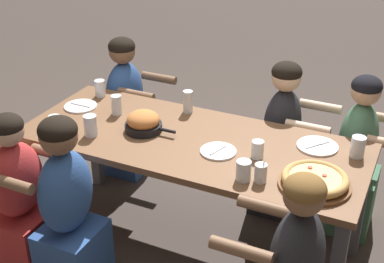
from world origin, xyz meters
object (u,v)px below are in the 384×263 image
(skillet_bowl, at_px, (143,122))
(diner_far_right, at_px, (355,162))
(drinking_glass_b, at_px, (116,105))
(drinking_glass_g, at_px, (258,149))
(drinking_glass_h, at_px, (244,171))
(drinking_glass_f, at_px, (91,127))
(cocktail_glass_blue, at_px, (261,174))
(drinking_glass_a, at_px, (55,126))
(diner_far_left, at_px, (126,112))
(diner_far_midright, at_px, (281,145))
(empty_plate_b, at_px, (81,106))
(pizza_board_main, at_px, (315,180))
(diner_near_left, at_px, (20,205))
(empty_plate_a, at_px, (317,146))
(empty_plate_c, at_px, (218,151))
(drinking_glass_c, at_px, (188,103))
(drinking_glass_e, at_px, (100,89))
(diner_near_midleft, at_px, (68,215))
(drinking_glass_d, at_px, (358,148))

(skillet_bowl, distance_m, diner_far_right, 1.40)
(drinking_glass_b, distance_m, drinking_glass_g, 1.01)
(skillet_bowl, height_order, drinking_glass_h, skillet_bowl)
(drinking_glass_f, xyz_separation_m, drinking_glass_h, (0.99, -0.07, -0.00))
(cocktail_glass_blue, relative_size, drinking_glass_a, 1.03)
(diner_far_left, bearing_deg, drinking_glass_a, 5.93)
(drinking_glass_f, relative_size, drinking_glass_h, 1.19)
(diner_far_midright, bearing_deg, drinking_glass_h, 3.21)
(diner_far_left, bearing_deg, skillet_bowl, 39.56)
(skillet_bowl, relative_size, empty_plate_b, 1.52)
(pizza_board_main, relative_size, drinking_glass_g, 3.68)
(drinking_glass_g, height_order, diner_near_left, diner_near_left)
(empty_plate_a, xyz_separation_m, drinking_glass_b, (-1.27, -0.12, 0.06))
(cocktail_glass_blue, xyz_separation_m, diner_far_right, (0.36, 0.90, -0.33))
(empty_plate_c, bearing_deg, drinking_glass_c, 133.70)
(drinking_glass_c, bearing_deg, drinking_glass_b, -151.23)
(skillet_bowl, xyz_separation_m, cocktail_glass_blue, (0.82, -0.24, -0.01))
(pizza_board_main, distance_m, empty_plate_c, 0.58)
(empty_plate_c, bearing_deg, diner_far_midright, 76.27)
(drinking_glass_e, bearing_deg, empty_plate_c, -19.66)
(diner_near_midleft, bearing_deg, drinking_glass_b, 9.70)
(skillet_bowl, relative_size, drinking_glass_b, 2.54)
(empty_plate_c, xyz_separation_m, diner_near_left, (-1.00, -0.56, -0.31))
(empty_plate_b, distance_m, drinking_glass_e, 0.21)
(drinking_glass_h, relative_size, diner_far_left, 0.10)
(drinking_glass_b, height_order, drinking_glass_c, drinking_glass_c)
(empty_plate_c, height_order, drinking_glass_c, drinking_glass_c)
(empty_plate_c, bearing_deg, cocktail_glass_blue, -30.82)
(drinking_glass_c, bearing_deg, diner_near_left, -123.09)
(drinking_glass_b, bearing_deg, diner_near_midleft, -80.30)
(cocktail_glass_blue, relative_size, diner_far_right, 0.11)
(drinking_glass_e, bearing_deg, empty_plate_b, -95.30)
(drinking_glass_h, bearing_deg, drinking_glass_d, 45.05)
(drinking_glass_b, relative_size, drinking_glass_h, 1.18)
(diner_far_midright, bearing_deg, pizza_board_main, 25.95)
(diner_far_right, bearing_deg, drinking_glass_d, 5.70)
(empty_plate_b, height_order, drinking_glass_a, drinking_glass_a)
(drinking_glass_a, bearing_deg, empty_plate_c, 12.75)
(diner_near_left, xyz_separation_m, diner_near_midleft, (0.34, 0.00, 0.04))
(drinking_glass_e, xyz_separation_m, diner_far_left, (-0.02, 0.34, -0.33))
(drinking_glass_b, xyz_separation_m, diner_near_midleft, (0.13, -0.73, -0.33))
(drinking_glass_b, distance_m, drinking_glass_c, 0.46)
(pizza_board_main, bearing_deg, empty_plate_b, 170.48)
(drinking_glass_f, distance_m, diner_near_left, 0.60)
(drinking_glass_b, distance_m, drinking_glass_h, 1.08)
(empty_plate_c, distance_m, diner_far_right, 1.02)
(empty_plate_a, relative_size, drinking_glass_e, 2.04)
(pizza_board_main, relative_size, drinking_glass_f, 2.86)
(drinking_glass_e, distance_m, diner_far_left, 0.47)
(drinking_glass_d, xyz_separation_m, diner_far_left, (-1.77, 0.43, -0.33))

